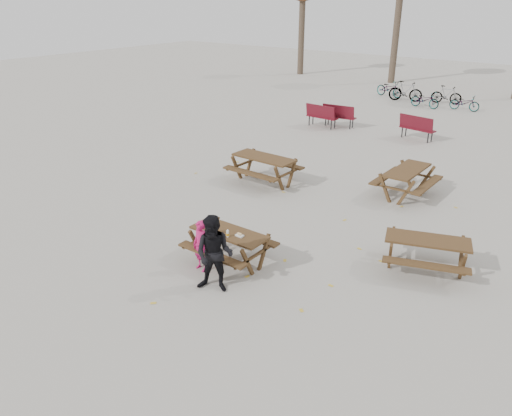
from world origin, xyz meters
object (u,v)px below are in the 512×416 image
Objects in this scene: food_tray at (240,236)px; picnic_table_far at (406,182)px; picnic_table_north at (264,170)px; adult at (214,254)px; child at (201,246)px; picnic_table_east at (426,255)px; soda_bottle at (228,234)px; main_picnic_table at (229,239)px.

picnic_table_far is at bearing 78.55° from food_tray.
adult is at bearing -61.09° from picnic_table_north.
child is at bearing 165.17° from picnic_table_far.
picnic_table_north is at bearing 118.55° from child.
picnic_table_far is (1.92, 6.99, -0.17)m from child.
adult reaches higher than picnic_table_north.
soda_bottle is at bearing -163.53° from picnic_table_east.
adult is 0.93× the size of picnic_table_east.
picnic_table_far is (-2.05, 4.02, 0.03)m from picnic_table_east.
soda_bottle is 0.10× the size of adult.
child is 7.25m from picnic_table_far.
adult reaches higher than picnic_table_far.
picnic_table_east is at bearing 35.74° from soda_bottle.
picnic_table_north is (-2.76, 4.67, -0.35)m from food_tray.
picnic_table_east is (3.68, 2.33, -0.20)m from main_picnic_table.
food_tray reaches higher than picnic_table_east.
main_picnic_table is at bearing -60.71° from picnic_table_north.
food_tray is at bearing -163.95° from picnic_table_east.
food_tray reaches higher than main_picnic_table.
adult is 0.81× the size of picnic_table_north.
soda_bottle is 5.50m from picnic_table_north.
picnic_table_far reaches higher than main_picnic_table.
child is at bearing -136.38° from food_tray.
food_tray is at bearing 76.85° from adult.
soda_bottle reaches higher than picnic_table_north.
food_tray is at bearing -7.47° from main_picnic_table.
picnic_table_far reaches higher than picnic_table_east.
child is at bearing -113.81° from main_picnic_table.
child is 5.68m from picnic_table_north.
main_picnic_table is 0.37m from soda_bottle.
picnic_table_north is at bearing 117.97° from soda_bottle.
food_tray is 0.27m from soda_bottle.
child is (-0.28, -0.64, 0.00)m from main_picnic_table.
main_picnic_table is at bearing 72.56° from child.
picnic_table_north is at bearing 117.67° from main_picnic_table.
child is at bearing -135.82° from soda_bottle.
picnic_table_east is (3.54, 2.55, -0.46)m from soda_bottle.
food_tray is at bearing -57.75° from picnic_table_north.
picnic_table_east is 4.52m from picnic_table_far.
soda_bottle is at bearing 90.54° from adult.
picnic_table_north is (-6.11, 2.30, 0.06)m from picnic_table_east.
adult reaches higher than picnic_table_east.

